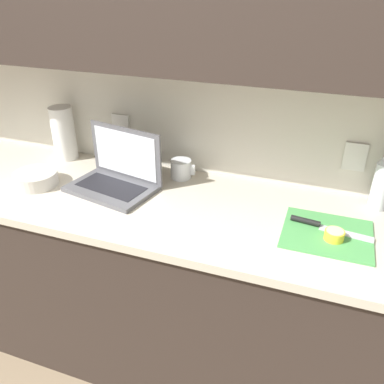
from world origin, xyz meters
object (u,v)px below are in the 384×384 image
at_px(cutting_board, 327,234).
at_px(lemon_half_cut, 334,235).
at_px(bottle_green_soda, 382,181).
at_px(knife, 317,224).
at_px(paper_towel_roll, 64,133).
at_px(laptop, 117,174).
at_px(measuring_cup, 181,169).
at_px(bowl_white, 36,178).

height_order(cutting_board, lemon_half_cut, lemon_half_cut).
bearing_deg(lemon_half_cut, bottle_green_soda, 63.09).
xyz_separation_m(knife, lemon_half_cut, (0.07, -0.07, 0.01)).
bearing_deg(paper_towel_roll, laptop, -25.42).
distance_m(cutting_board, measuring_cup, 0.72).
bearing_deg(cutting_board, bottle_green_soda, 56.68).
xyz_separation_m(knife, bowl_white, (-1.22, -0.07, 0.01)).
relative_size(laptop, bowl_white, 2.14).
distance_m(laptop, bowl_white, 0.37).
xyz_separation_m(measuring_cup, paper_towel_roll, (-0.64, 0.01, 0.09)).
distance_m(knife, bottle_green_soda, 0.34).
xyz_separation_m(knife, paper_towel_roll, (-1.27, 0.23, 0.12)).
distance_m(cutting_board, paper_towel_roll, 1.34).
height_order(bottle_green_soda, bowl_white, bottle_green_soda).
bearing_deg(cutting_board, lemon_half_cut, -54.06).
relative_size(laptop, knife, 1.37).
bearing_deg(laptop, lemon_half_cut, 4.78).
bearing_deg(measuring_cup, paper_towel_roll, 178.97).
height_order(knife, measuring_cup, measuring_cup).
xyz_separation_m(knife, bottle_green_soda, (0.22, 0.23, 0.11)).
relative_size(lemon_half_cut, paper_towel_roll, 0.26).
height_order(knife, bowl_white, bowl_white).
bearing_deg(cutting_board, paper_towel_roll, 168.46).
relative_size(knife, measuring_cup, 2.62).
xyz_separation_m(laptop, paper_towel_roll, (-0.40, 0.19, 0.07)).
bearing_deg(knife, lemon_half_cut, -37.74).
bearing_deg(knife, cutting_board, -31.02).
distance_m(measuring_cup, paper_towel_roll, 0.64).
height_order(laptop, measuring_cup, laptop).
bearing_deg(bottle_green_soda, bowl_white, -168.28).
bearing_deg(paper_towel_roll, measuring_cup, -1.03).
relative_size(knife, lemon_half_cut, 4.33).
height_order(knife, bottle_green_soda, bottle_green_soda).
bearing_deg(measuring_cup, lemon_half_cut, -22.46).
distance_m(cutting_board, knife, 0.06).
bearing_deg(measuring_cup, cutting_board, -20.79).
xyz_separation_m(bowl_white, paper_towel_roll, (-0.05, 0.30, 0.10)).
xyz_separation_m(cutting_board, knife, (-0.04, 0.03, 0.01)).
relative_size(knife, bowl_white, 1.56).
distance_m(knife, bowl_white, 1.22).
bearing_deg(knife, laptop, -175.59).
height_order(lemon_half_cut, bottle_green_soda, bottle_green_soda).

